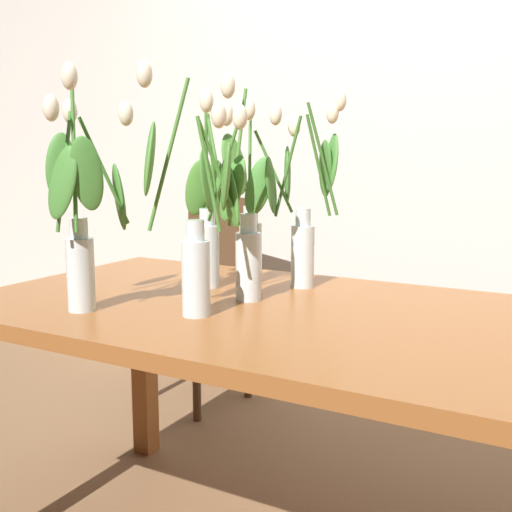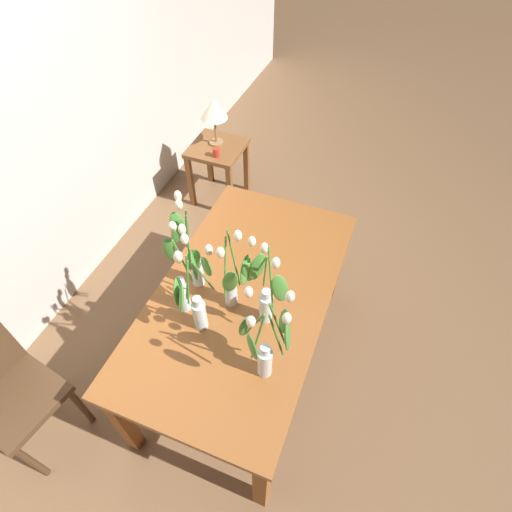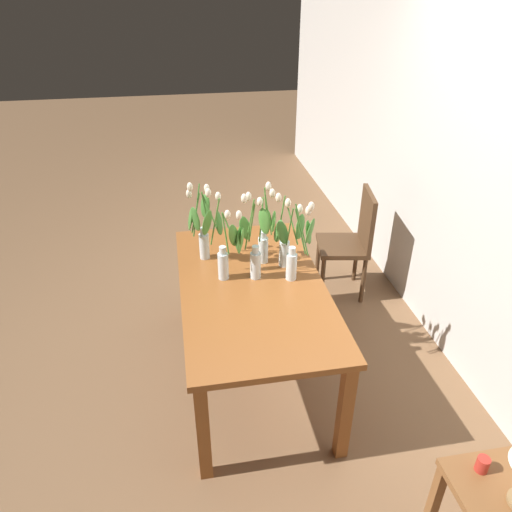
{
  "view_description": "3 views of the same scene",
  "coord_description": "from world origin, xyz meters",
  "views": [
    {
      "loc": [
        0.72,
        -1.36,
        1.12
      ],
      "look_at": [
        -0.03,
        -0.03,
        0.87
      ],
      "focal_mm": 43.76,
      "sensor_mm": 36.0,
      "label": 1
    },
    {
      "loc": [
        -1.18,
        -0.53,
        2.5
      ],
      "look_at": [
        0.1,
        -0.03,
        0.95
      ],
      "focal_mm": 28.32,
      "sensor_mm": 36.0,
      "label": 2
    },
    {
      "loc": [
        2.47,
        -0.41,
        2.44
      ],
      "look_at": [
        0.06,
        0.01,
        0.99
      ],
      "focal_mm": 33.79,
      "sensor_mm": 36.0,
      "label": 3
    }
  ],
  "objects": [
    {
      "name": "ground_plane",
      "position": [
        0.0,
        0.0,
        0.0
      ],
      "size": [
        18.0,
        18.0,
        0.0
      ],
      "primitive_type": "plane",
      "color": "brown"
    },
    {
      "name": "dining_table",
      "position": [
        0.0,
        0.0,
        0.65
      ],
      "size": [
        1.6,
        0.9,
        0.74
      ],
      "color": "brown",
      "rests_on": "ground"
    },
    {
      "name": "tulip_vase_0",
      "position": [
        -0.38,
        -0.26,
        0.97
      ],
      "size": [
        0.23,
        0.25,
        0.58
      ],
      "color": "silver",
      "rests_on": "dining_table"
    },
    {
      "name": "tulip_vase_1",
      "position": [
        -0.17,
        0.25,
        0.92
      ],
      "size": [
        0.17,
        0.21,
        0.54
      ],
      "color": "silver",
      "rests_on": "dining_table"
    },
    {
      "name": "tulip_vase_2",
      "position": [
        -0.03,
        0.27,
        0.95
      ],
      "size": [
        0.19,
        0.24,
        0.56
      ],
      "color": "silver",
      "rests_on": "dining_table"
    },
    {
      "name": "tulip_vase_3",
      "position": [
        -0.26,
        0.13,
        0.95
      ],
      "size": [
        0.25,
        0.15,
        0.57
      ],
      "color": "silver",
      "rests_on": "dining_table"
    },
    {
      "name": "tulip_vase_4",
      "position": [
        -0.1,
        0.01,
        0.92
      ],
      "size": [
        0.19,
        0.14,
        0.58
      ],
      "color": "silver",
      "rests_on": "dining_table"
    },
    {
      "name": "tulip_vase_5",
      "position": [
        -0.11,
        -0.16,
        0.95
      ],
      "size": [
        0.2,
        0.27,
        0.59
      ],
      "color": "silver",
      "rests_on": "dining_table"
    },
    {
      "name": "dining_chair",
      "position": [
        -0.85,
        0.99,
        0.52
      ],
      "size": [
        0.46,
        0.46,
        0.93
      ],
      "color": "#4C331E",
      "rests_on": "ground"
    },
    {
      "name": "side_table",
      "position": [
        1.45,
        0.85,
        0.43
      ],
      "size": [
        0.44,
        0.44,
        0.55
      ],
      "color": "brown",
      "rests_on": "ground"
    },
    {
      "name": "table_lamp",
      "position": [
        1.49,
        0.87,
        0.86
      ],
      "size": [
        0.22,
        0.22,
        0.4
      ],
      "color": "olive",
      "rests_on": "side_table"
    },
    {
      "name": "pillar_candle",
      "position": [
        1.32,
        0.79,
        0.59
      ],
      "size": [
        0.06,
        0.06,
        0.07
      ],
      "primitive_type": "cylinder",
      "color": "#B72D23",
      "rests_on": "side_table"
    }
  ]
}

